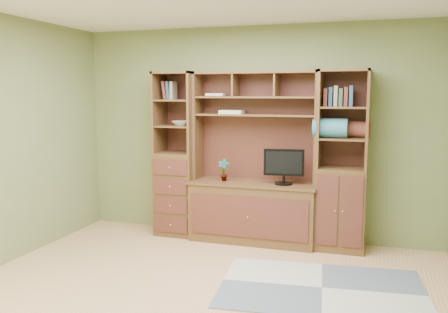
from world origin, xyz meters
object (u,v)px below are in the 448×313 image
(center_hutch, at_px, (253,158))
(monitor, at_px, (284,160))
(left_tower, at_px, (177,154))
(right_tower, at_px, (342,161))

(center_hutch, relative_size, monitor, 3.58)
(center_hutch, relative_size, left_tower, 1.00)
(left_tower, xyz_separation_m, right_tower, (2.02, 0.00, 0.00))
(left_tower, bearing_deg, right_tower, 0.00)
(center_hutch, xyz_separation_m, monitor, (0.37, -0.03, -0.01))
(center_hutch, bearing_deg, left_tower, 177.71)
(right_tower, relative_size, monitor, 3.58)
(left_tower, bearing_deg, center_hutch, -2.29)
(center_hutch, distance_m, right_tower, 1.03)
(left_tower, relative_size, monitor, 3.58)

